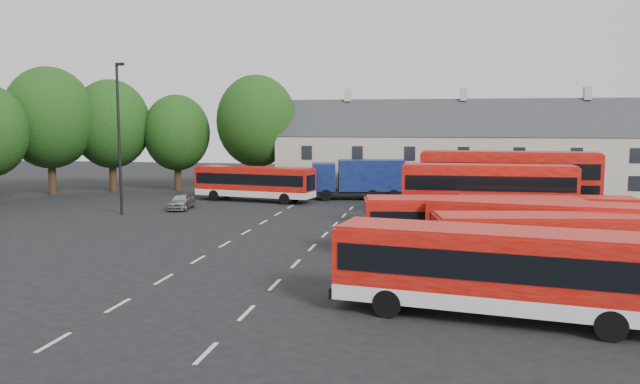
{
  "coord_description": "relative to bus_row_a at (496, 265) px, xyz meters",
  "views": [
    {
      "loc": [
        11.6,
        -30.89,
        6.8
      ],
      "look_at": [
        4.01,
        9.7,
        2.2
      ],
      "focal_mm": 35.0,
      "sensor_mm": 36.0,
      "label": 1
    }
  ],
  "objects": [
    {
      "name": "bus_row_d",
      "position": [
        -0.28,
        10.07,
        -0.06
      ],
      "size": [
        11.07,
        4.12,
        3.06
      ],
      "rotation": [
        0.0,
        0.0,
        0.16
      ],
      "color": "silver",
      "rests_on": "ground"
    },
    {
      "name": "lane_markings",
      "position": [
        -11.21,
        11.04,
        -1.89
      ],
      "size": [
        5.15,
        33.8,
        0.01
      ],
      "color": "beige",
      "rests_on": "ground"
    },
    {
      "name": "bus_dd_north",
      "position": [
        2.75,
        22.5,
        0.86
      ],
      "size": [
        11.92,
        3.29,
        4.84
      ],
      "rotation": [
        0.0,
        0.0,
        -0.05
      ],
      "color": "silver",
      "rests_on": "ground"
    },
    {
      "name": "bus_north",
      "position": [
        -17.6,
        30.0,
        -0.1
      ],
      "size": [
        10.85,
        4.34,
        2.99
      ],
      "rotation": [
        0.0,
        0.0,
        -0.19
      ],
      "color": "silver",
      "rests_on": "ground"
    },
    {
      "name": "box_truck",
      "position": [
        -8.82,
        32.96,
        0.09
      ],
      "size": [
        8.39,
        3.95,
        3.53
      ],
      "rotation": [
        0.0,
        0.0,
        0.18
      ],
      "color": "black",
      "rests_on": "ground"
    },
    {
      "name": "lamppost",
      "position": [
        -25.04,
        20.54,
        4.03
      ],
      "size": [
        0.77,
        0.45,
        11.11
      ],
      "rotation": [
        0.0,
        0.0,
        -0.28
      ],
      "color": "black",
      "rests_on": "ground"
    },
    {
      "name": "terrace_houses",
      "position": [
        0.29,
        39.04,
        1.97
      ],
      "size": [
        35.7,
        7.13,
        10.06
      ],
      "color": "beige",
      "rests_on": "ground"
    },
    {
      "name": "treeline",
      "position": [
        -34.45,
        28.4,
        4.79
      ],
      "size": [
        29.92,
        32.59,
        12.01
      ],
      "color": "black",
      "rests_on": "ground"
    },
    {
      "name": "ground",
      "position": [
        -13.71,
        9.04,
        -1.89
      ],
      "size": [
        140.0,
        140.0,
        0.0
      ],
      "primitive_type": "plane",
      "color": "black",
      "rests_on": "ground"
    },
    {
      "name": "bus_dd_south",
      "position": [
        1.01,
        17.58,
        0.52
      ],
      "size": [
        10.36,
        2.41,
        4.25
      ],
      "rotation": [
        0.0,
        0.0,
        0.0
      ],
      "color": "silver",
      "rests_on": "ground"
    },
    {
      "name": "bus_row_e",
      "position": [
        3.89,
        14.33,
        -0.25
      ],
      "size": [
        9.71,
        2.36,
        2.74
      ],
      "rotation": [
        0.0,
        0.0,
        0.01
      ],
      "color": "silver",
      "rests_on": "ground"
    },
    {
      "name": "silver_car",
      "position": [
        -21.8,
        23.99,
        -1.26
      ],
      "size": [
        1.97,
        3.89,
        1.27
      ],
      "primitive_type": "imported",
      "rotation": [
        0.0,
        0.0,
        0.13
      ],
      "color": "#A5A8AD",
      "rests_on": "ground"
    },
    {
      "name": "bus_row_b",
      "position": [
        3.05,
        5.41,
        -0.12
      ],
      "size": [
        10.72,
        4.11,
        2.96
      ],
      "rotation": [
        0.0,
        0.0,
        0.17
      ],
      "color": "silver",
      "rests_on": "ground"
    },
    {
      "name": "bus_row_c",
      "position": [
        3.07,
        8.35,
        -0.02
      ],
      "size": [
        11.28,
        4.19,
        3.12
      ],
      "rotation": [
        0.0,
        0.0,
        -0.16
      ],
      "color": "silver",
      "rests_on": "ground"
    },
    {
      "name": "bus_row_a",
      "position": [
        0.0,
        0.0,
        0.0
      ],
      "size": [
        11.41,
        4.27,
        3.15
      ],
      "rotation": [
        0.0,
        0.0,
        -0.16
      ],
      "color": "silver",
      "rests_on": "ground"
    }
  ]
}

